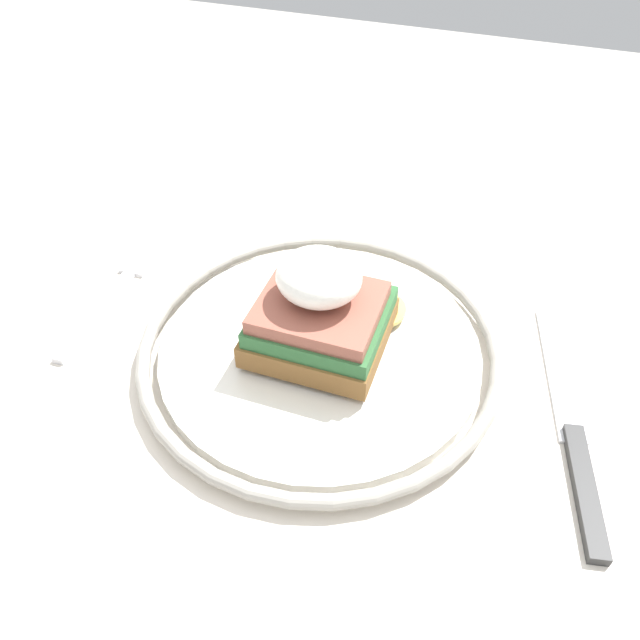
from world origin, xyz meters
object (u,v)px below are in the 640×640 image
at_px(sandwich, 321,311).
at_px(fork, 114,293).
at_px(plate, 320,348).
at_px(knife, 573,436).

bearing_deg(sandwich, fork, 177.39).
bearing_deg(fork, plate, -2.76).
xyz_separation_m(fork, knife, (0.35, -0.02, 0.00)).
xyz_separation_m(plate, knife, (0.17, -0.02, -0.01)).
height_order(sandwich, fork, sandwich).
bearing_deg(sandwich, knife, -5.15).
height_order(plate, sandwich, sandwich).
relative_size(sandwich, knife, 0.54).
relative_size(fork, knife, 0.70).
height_order(plate, fork, plate).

